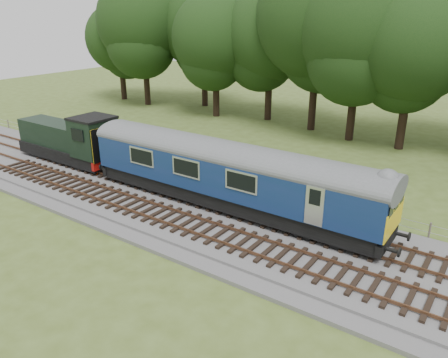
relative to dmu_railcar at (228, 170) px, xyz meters
The scene contains 9 objects.
ground 2.96m from the dmu_railcar, 84.58° to the right, with size 120.00×120.00×0.00m, color #455720.
ballast 2.81m from the dmu_railcar, 84.58° to the right, with size 70.00×7.00×0.35m, color #4C4C4F.
track_north 2.20m from the dmu_railcar, ahead, with size 67.20×2.40×0.21m.
track_south 3.72m from the dmu_railcar, 87.46° to the right, with size 67.20×2.40×0.21m.
fence 4.05m from the dmu_railcar, 87.55° to the left, with size 64.00×0.12×1.00m, color #6B6054, non-canonical shape.
tree_line 20.76m from the dmu_railcar, 89.63° to the left, with size 70.00×8.00×18.00m, color black, non-canonical shape.
dmu_railcar is the anchor object (origin of this frame).
shunter_loco 13.94m from the dmu_railcar, behind, with size 8.91×2.60×3.38m.
worker 10.54m from the dmu_railcar, behind, with size 0.68×0.45×1.87m, color #E63E0C.
Camera 1 is at (12.67, -17.28, 10.86)m, focal length 35.00 mm.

